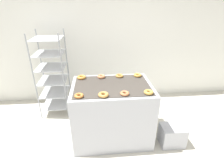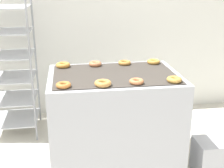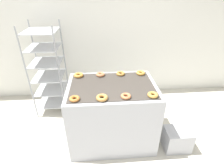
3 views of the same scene
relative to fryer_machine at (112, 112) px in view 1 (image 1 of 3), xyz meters
name	(u,v)px [view 1 (image 1 of 3)]	position (x,y,z in m)	size (l,w,h in m)	color
ground_plane	(117,168)	(0.00, -0.69, -0.49)	(14.00, 14.00, 0.00)	beige
wall_back	(106,40)	(0.00, 1.43, 0.91)	(8.00, 0.05, 2.80)	silver
fryer_machine	(112,112)	(0.00, 0.00, 0.00)	(1.25, 0.89, 0.98)	#A8AAB2
baking_rack_cart	(52,74)	(-1.11, 0.91, 0.36)	(0.55, 0.60, 1.68)	gray
glaze_bin	(172,135)	(0.96, -0.30, -0.32)	(0.38, 0.30, 0.35)	#A8AAB2
donut_near_left	(79,96)	(-0.48, -0.32, 0.51)	(0.13, 0.13, 0.04)	#B2682E
donut_near_midleft	(103,95)	(-0.15, -0.33, 0.51)	(0.14, 0.14, 0.04)	#B27C3C
donut_near_midright	(125,93)	(0.15, -0.32, 0.51)	(0.13, 0.13, 0.04)	#B46B40
donut_near_right	(149,92)	(0.48, -0.32, 0.51)	(0.13, 0.13, 0.04)	#B08138
donut_far_left	(82,77)	(-0.48, 0.31, 0.51)	(0.14, 0.14, 0.05)	#B97A32
donut_far_midleft	(101,76)	(-0.15, 0.31, 0.51)	(0.13, 0.13, 0.05)	#AC6B44
donut_far_midright	(119,76)	(0.16, 0.32, 0.51)	(0.13, 0.13, 0.04)	#A67433
donut_far_right	(138,75)	(0.47, 0.31, 0.51)	(0.14, 0.14, 0.04)	#B68134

